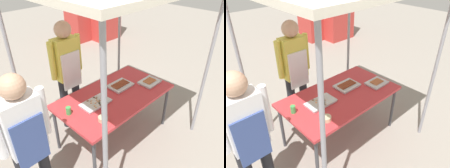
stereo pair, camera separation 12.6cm
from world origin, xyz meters
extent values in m
plane|color=gray|center=(0.00, 0.00, 0.00)|extent=(18.00, 18.00, 0.00)
cube|color=#C63338|center=(0.00, 0.00, 0.73)|extent=(1.60, 0.90, 0.04)
cylinder|color=#3F3F44|center=(-0.74, -0.39, 0.35)|extent=(0.04, 0.04, 0.71)
cylinder|color=#3F3F44|center=(0.74, -0.39, 0.35)|extent=(0.04, 0.04, 0.71)
cylinder|color=#3F3F44|center=(-0.74, 0.39, 0.35)|extent=(0.04, 0.04, 0.71)
cylinder|color=#3F3F44|center=(0.74, 0.39, 0.35)|extent=(0.04, 0.04, 0.71)
cylinder|color=gray|center=(-0.95, -0.80, 1.07)|extent=(0.04, 0.04, 2.14)
cylinder|color=gray|center=(0.95, -0.80, 1.07)|extent=(0.04, 0.04, 2.14)
cylinder|color=gray|center=(-0.95, 0.80, 1.07)|extent=(0.04, 0.04, 2.14)
cylinder|color=gray|center=(0.95, 0.80, 1.07)|extent=(0.04, 0.04, 2.14)
cube|color=silver|center=(0.21, 0.09, 0.76)|extent=(0.33, 0.24, 0.02)
cube|color=silver|center=(0.21, 0.09, 0.78)|extent=(0.34, 0.25, 0.01)
cylinder|color=brown|center=(0.09, 0.09, 0.79)|extent=(0.03, 0.13, 0.03)
cylinder|color=brown|center=(0.12, 0.09, 0.79)|extent=(0.03, 0.13, 0.03)
cylinder|color=brown|center=(0.16, 0.09, 0.79)|extent=(0.03, 0.13, 0.03)
cylinder|color=brown|center=(0.19, 0.09, 0.79)|extent=(0.03, 0.13, 0.03)
cylinder|color=brown|center=(0.23, 0.09, 0.79)|extent=(0.03, 0.13, 0.03)
cylinder|color=brown|center=(0.26, 0.09, 0.79)|extent=(0.03, 0.13, 0.03)
cylinder|color=brown|center=(0.30, 0.09, 0.79)|extent=(0.03, 0.13, 0.03)
cylinder|color=brown|center=(0.33, 0.09, 0.79)|extent=(0.03, 0.13, 0.03)
cube|color=silver|center=(-0.33, 0.02, 0.76)|extent=(0.38, 0.22, 0.02)
cube|color=silver|center=(-0.33, 0.02, 0.78)|extent=(0.39, 0.23, 0.01)
cylinder|color=tan|center=(-0.33, -0.07, 0.78)|extent=(0.23, 0.01, 0.01)
cube|color=tan|center=(-0.33, -0.07, 0.78)|extent=(0.02, 0.02, 0.02)
cube|color=tan|center=(-0.34, -0.07, 0.78)|extent=(0.02, 0.02, 0.02)
cube|color=tan|center=(-0.40, -0.07, 0.78)|extent=(0.02, 0.02, 0.02)
cylinder|color=tan|center=(-0.33, -0.03, 0.78)|extent=(0.23, 0.01, 0.01)
cube|color=tan|center=(-0.31, -0.03, 0.78)|extent=(0.02, 0.02, 0.02)
cube|color=tan|center=(-0.31, -0.03, 0.78)|extent=(0.02, 0.02, 0.02)
cube|color=tan|center=(-0.39, -0.03, 0.78)|extent=(0.02, 0.02, 0.02)
cube|color=tan|center=(-0.31, -0.03, 0.78)|extent=(0.02, 0.02, 0.02)
cylinder|color=tan|center=(-0.33, 0.01, 0.78)|extent=(0.23, 0.01, 0.01)
cube|color=tan|center=(-0.27, 0.01, 0.78)|extent=(0.02, 0.02, 0.02)
cube|color=tan|center=(-0.28, 0.01, 0.78)|extent=(0.02, 0.02, 0.02)
cube|color=tan|center=(-0.35, 0.01, 0.78)|extent=(0.02, 0.02, 0.02)
cube|color=tan|center=(-0.31, 0.01, 0.78)|extent=(0.02, 0.02, 0.02)
cylinder|color=tan|center=(-0.33, 0.04, 0.78)|extent=(0.23, 0.01, 0.01)
cube|color=tan|center=(-0.39, 0.04, 0.78)|extent=(0.02, 0.02, 0.02)
cube|color=tan|center=(-0.29, 0.04, 0.78)|extent=(0.02, 0.02, 0.02)
cylinder|color=tan|center=(-0.33, 0.08, 0.78)|extent=(0.23, 0.01, 0.01)
cube|color=tan|center=(-0.36, 0.08, 0.78)|extent=(0.02, 0.02, 0.02)
cube|color=tan|center=(-0.27, 0.08, 0.78)|extent=(0.02, 0.02, 0.02)
cube|color=tan|center=(-0.26, 0.08, 0.78)|extent=(0.02, 0.02, 0.02)
cylinder|color=tan|center=(-0.33, 0.11, 0.78)|extent=(0.23, 0.01, 0.01)
cube|color=tan|center=(-0.28, 0.11, 0.78)|extent=(0.02, 0.02, 0.02)
cube|color=tan|center=(-0.39, 0.11, 0.78)|extent=(0.02, 0.02, 0.02)
cube|color=tan|center=(-0.28, 0.11, 0.78)|extent=(0.02, 0.02, 0.02)
cube|color=tan|center=(-0.38, 0.11, 0.78)|extent=(0.02, 0.02, 0.02)
cube|color=silver|center=(0.59, -0.16, 0.76)|extent=(0.29, 0.22, 0.02)
cube|color=silver|center=(0.59, -0.16, 0.78)|extent=(0.31, 0.24, 0.01)
cylinder|color=#B7663D|center=(0.52, -0.16, 0.79)|extent=(0.03, 0.12, 0.03)
cylinder|color=#B7663D|center=(0.55, -0.16, 0.79)|extent=(0.03, 0.12, 0.03)
cylinder|color=#B7663D|center=(0.59, -0.16, 0.79)|extent=(0.03, 0.12, 0.03)
cylinder|color=#B7663D|center=(0.62, -0.16, 0.79)|extent=(0.03, 0.12, 0.03)
cylinder|color=#B7663D|center=(0.66, -0.16, 0.79)|extent=(0.03, 0.12, 0.03)
cylinder|color=#BFB28C|center=(-0.48, -0.27, 0.78)|extent=(0.11, 0.11, 0.05)
cylinder|color=#3F994C|center=(-0.69, 0.11, 0.80)|extent=(0.06, 0.06, 0.10)
cylinder|color=black|center=(-0.36, 0.70, 0.42)|extent=(0.12, 0.12, 0.85)
cylinder|color=black|center=(-0.14, 0.70, 0.42)|extent=(0.12, 0.12, 0.85)
cube|color=#D8CC4C|center=(-0.25, 0.70, 1.15)|extent=(0.34, 0.20, 0.60)
cube|color=white|center=(-0.25, 0.59, 1.00)|extent=(0.30, 0.02, 0.54)
cylinder|color=#D8CC4C|center=(-0.47, 0.70, 1.18)|extent=(0.08, 0.08, 0.54)
cylinder|color=#D8CC4C|center=(-0.03, 0.70, 1.18)|extent=(0.08, 0.08, 0.54)
sphere|color=tan|center=(-0.25, 0.70, 1.56)|extent=(0.23, 0.23, 0.23)
cylinder|color=black|center=(-1.20, -0.11, 0.41)|extent=(0.12, 0.12, 0.82)
cube|color=white|center=(-1.31, -0.11, 1.11)|extent=(0.34, 0.20, 0.58)
cube|color=#384C8C|center=(-1.31, -0.22, 0.97)|extent=(0.30, 0.02, 0.52)
cylinder|color=white|center=(-1.09, -0.11, 1.14)|extent=(0.08, 0.08, 0.52)
sphere|color=tan|center=(-1.31, -0.11, 1.52)|extent=(0.22, 0.22, 0.22)
cube|color=#BF3833|center=(2.46, 3.73, 0.87)|extent=(0.88, 0.68, 1.75)
cube|color=#BF3833|center=(2.95, 3.34, 1.04)|extent=(0.88, 0.76, 2.07)
camera|label=1|loc=(-1.82, -1.73, 2.45)|focal=35.41mm
camera|label=2|loc=(-1.73, -1.81, 2.45)|focal=35.41mm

